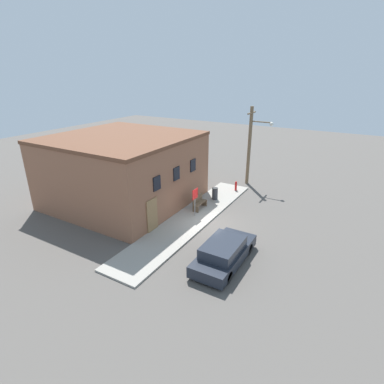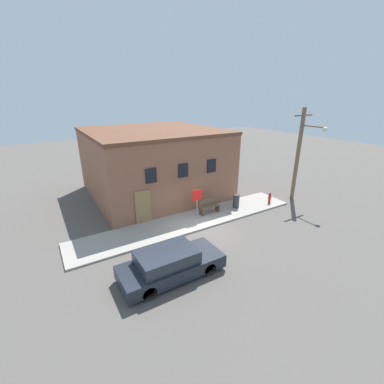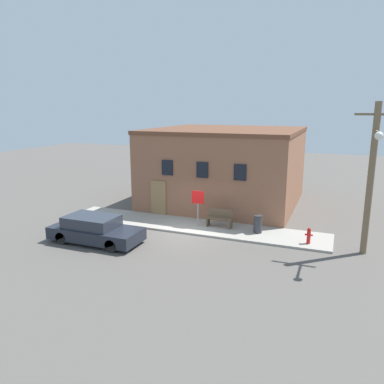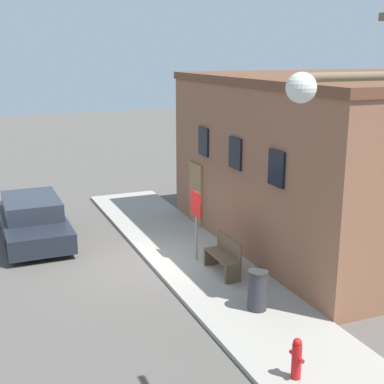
# 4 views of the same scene
# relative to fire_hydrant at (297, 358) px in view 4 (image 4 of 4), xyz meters

# --- Properties ---
(ground_plane) EXTENTS (80.00, 80.00, 0.00)m
(ground_plane) POSITION_rel_fire_hydrant_xyz_m (-6.35, -0.70, -0.51)
(ground_plane) COLOR #56514C
(sidewalk) EXTENTS (14.97, 2.63, 0.11)m
(sidewalk) POSITION_rel_fire_hydrant_xyz_m (-6.35, 0.61, -0.45)
(sidewalk) COLOR #9E998E
(sidewalk) RESTS_ON ground
(brick_building) EXTENTS (9.59, 9.54, 5.14)m
(brick_building) POSITION_rel_fire_hydrant_xyz_m (-6.17, 6.63, 2.06)
(brick_building) COLOR #8E5B42
(brick_building) RESTS_ON ground
(fire_hydrant) EXTENTS (0.38, 0.18, 0.80)m
(fire_hydrant) POSITION_rel_fire_hydrant_xyz_m (0.00, 0.00, 0.00)
(fire_hydrant) COLOR red
(fire_hydrant) RESTS_ON sidewalk
(stop_sign) EXTENTS (0.71, 0.06, 1.99)m
(stop_sign) POSITION_rel_fire_hydrant_xyz_m (-5.94, 0.58, 0.99)
(stop_sign) COLOR gray
(stop_sign) RESTS_ON sidewalk
(bench) EXTENTS (1.38, 0.44, 0.99)m
(bench) POSITION_rel_fire_hydrant_xyz_m (-4.77, 0.89, 0.07)
(bench) COLOR brown
(bench) RESTS_ON sidewalk
(trash_bin) EXTENTS (0.46, 0.46, 0.94)m
(trash_bin) POSITION_rel_fire_hydrant_xyz_m (-2.61, 0.68, 0.07)
(trash_bin) COLOR #333338
(trash_bin) RESTS_ON sidewalk
(parked_car) EXTENTS (4.60, 1.90, 1.32)m
(parked_car) POSITION_rel_fire_hydrant_xyz_m (-9.85, -3.40, 0.13)
(parked_car) COLOR black
(parked_car) RESTS_ON ground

